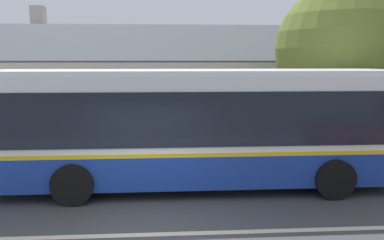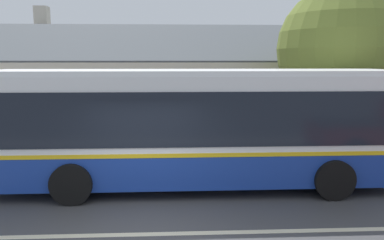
{
  "view_description": "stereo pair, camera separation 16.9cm",
  "coord_description": "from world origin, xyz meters",
  "views": [
    {
      "loc": [
        0.49,
        -6.93,
        3.4
      ],
      "look_at": [
        1.21,
        4.1,
        1.61
      ],
      "focal_mm": 35.0,
      "sensor_mm": 36.0,
      "label": 1
    },
    {
      "loc": [
        0.66,
        -6.94,
        3.4
      ],
      "look_at": [
        1.21,
        4.1,
        1.61
      ],
      "focal_mm": 35.0,
      "sensor_mm": 36.0,
      "label": 2
    }
  ],
  "objects": [
    {
      "name": "ground_plane",
      "position": [
        0.0,
        0.0,
        0.0
      ],
      "size": [
        300.0,
        300.0,
        0.0
      ],
      "primitive_type": "plane",
      "color": "#424244"
    },
    {
      "name": "community_building",
      "position": [
        -0.79,
        13.75,
        1.78
      ],
      "size": [
        21.57,
        9.76,
        6.29
      ],
      "color": "beige",
      "rests_on": "ground"
    },
    {
      "name": "lane_divider_stripe",
      "position": [
        0.0,
        0.0,
        0.0
      ],
      "size": [
        60.0,
        0.16,
        0.01
      ],
      "primitive_type": "cube",
      "color": "beige",
      "rests_on": "ground"
    },
    {
      "name": "bench_down_street",
      "position": [
        -1.13,
        5.95,
        0.56
      ],
      "size": [
        1.58,
        0.51,
        0.94
      ],
      "color": "brown",
      "rests_on": "sidewalk_far"
    },
    {
      "name": "transit_bus",
      "position": [
        1.23,
        2.9,
        1.69
      ],
      "size": [
        10.91,
        2.79,
        3.13
      ],
      "color": "navy",
      "rests_on": "ground"
    },
    {
      "name": "street_tree_primary",
      "position": [
        7.02,
        6.74,
        3.67
      ],
      "size": [
        4.76,
        4.76,
        6.17
      ],
      "color": "#4C3828",
      "rests_on": "ground"
    },
    {
      "name": "sidewalk_far",
      "position": [
        0.0,
        6.0,
        0.07
      ],
      "size": [
        60.0,
        3.0,
        0.15
      ],
      "primitive_type": "cube",
      "color": "#ADAAA3",
      "rests_on": "ground"
    }
  ]
}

